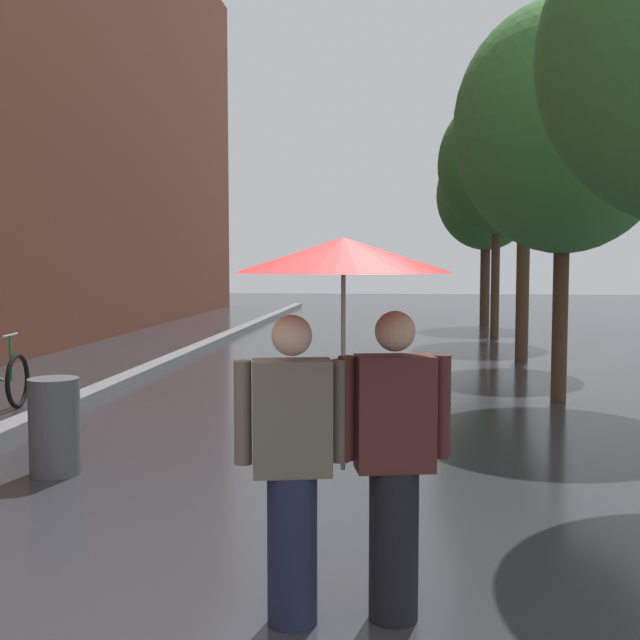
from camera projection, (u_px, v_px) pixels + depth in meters
ground_plane at (200, 627)px, 4.14m from camera, size 80.00×80.00×0.00m
kerb_strip at (166, 361)px, 14.39m from camera, size 0.30×36.00×0.12m
street_tree_1 at (564, 128)px, 10.45m from camera, size 2.87×2.87×5.25m
street_tree_2 at (525, 139)px, 14.66m from camera, size 2.30×2.30×5.59m
street_tree_3 at (497, 165)px, 18.86m from camera, size 2.77×2.77×5.73m
street_tree_4 at (486, 196)px, 22.71m from camera, size 2.80×2.80×5.25m
couple_under_umbrella at (344, 367)px, 4.12m from camera, size 1.12×1.12×2.00m
litter_bin at (55, 426)px, 7.06m from camera, size 0.44×0.44×0.85m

